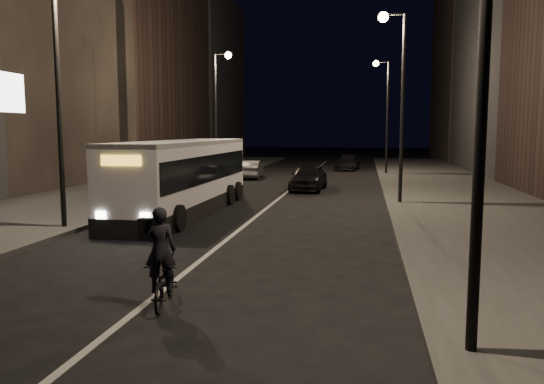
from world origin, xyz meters
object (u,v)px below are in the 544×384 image
at_px(streetlight_right_mid, 397,81).
at_px(cyclist_on_bicycle, 164,273).
at_px(streetlight_left_near, 65,64).
at_px(streetlight_left_far, 219,98).
at_px(car_near, 309,177).
at_px(car_mid, 251,169).
at_px(car_far, 348,162).
at_px(streetlight_right_far, 384,101).
at_px(city_bus, 184,174).

xyz_separation_m(streetlight_right_mid, cyclist_on_bicycle, (-4.93, -14.52, -4.73)).
xyz_separation_m(streetlight_left_near, streetlight_left_far, (0.00, 18.00, 0.00)).
relative_size(streetlight_left_near, car_near, 1.92).
distance_m(car_near, car_mid, 8.01).
xyz_separation_m(streetlight_left_far, car_far, (8.00, 10.73, -4.74)).
distance_m(streetlight_right_mid, streetlight_right_far, 16.00).
bearing_deg(streetlight_left_far, streetlight_right_far, 29.36).
distance_m(streetlight_left_far, city_bus, 14.44).
height_order(streetlight_right_far, car_near, streetlight_right_far).
bearing_deg(cyclist_on_bicycle, streetlight_left_near, 120.90).
xyz_separation_m(streetlight_right_far, streetlight_left_far, (-10.66, -6.00, 0.00)).
height_order(car_near, car_mid, car_near).
relative_size(city_bus, car_far, 2.51).
distance_m(streetlight_right_far, cyclist_on_bicycle, 31.28).
height_order(streetlight_right_far, car_mid, streetlight_right_far).
height_order(streetlight_right_far, car_far, streetlight_right_far).
relative_size(streetlight_left_far, car_near, 1.92).
bearing_deg(cyclist_on_bicycle, car_near, 77.77).
relative_size(streetlight_left_far, city_bus, 0.76).
xyz_separation_m(city_bus, car_far, (5.65, 24.46, -0.95)).
distance_m(streetlight_left_far, car_near, 9.24).
bearing_deg(cyclist_on_bicycle, streetlight_right_mid, 60.84).
xyz_separation_m(streetlight_left_near, car_near, (6.36, 13.17, -4.64)).
relative_size(streetlight_right_far, cyclist_on_bicycle, 4.25).
xyz_separation_m(streetlight_left_near, cyclist_on_bicycle, (5.73, -6.52, -4.73)).
bearing_deg(car_mid, cyclist_on_bicycle, 93.53).
xyz_separation_m(city_bus, car_mid, (-0.62, 15.44, -0.94)).
relative_size(streetlight_right_mid, cyclist_on_bicycle, 4.25).
height_order(streetlight_right_mid, streetlight_right_far, same).
relative_size(streetlight_right_mid, car_near, 1.92).
height_order(streetlight_right_mid, city_bus, streetlight_right_mid).
distance_m(streetlight_right_mid, streetlight_left_far, 14.62).
bearing_deg(streetlight_left_near, streetlight_right_mid, 36.88).
distance_m(streetlight_right_far, streetlight_left_far, 12.24).
bearing_deg(streetlight_left_far, car_mid, 44.64).
relative_size(city_bus, car_near, 2.53).
xyz_separation_m(streetlight_left_near, car_mid, (1.73, 19.71, -4.74)).
xyz_separation_m(cyclist_on_bicycle, car_far, (2.27, 35.25, -0.02)).
xyz_separation_m(streetlight_left_far, city_bus, (2.35, -13.73, -3.80)).
xyz_separation_m(car_mid, car_far, (6.27, 9.02, -0.00)).
relative_size(streetlight_left_far, car_far, 1.90).
relative_size(streetlight_right_mid, car_mid, 2.15).
xyz_separation_m(streetlight_right_far, streetlight_left_near, (-10.66, -24.00, 0.00)).
relative_size(streetlight_right_mid, city_bus, 0.76).
relative_size(streetlight_right_far, car_far, 1.90).
xyz_separation_m(streetlight_right_far, car_mid, (-8.93, -4.29, -4.74)).
bearing_deg(streetlight_left_far, car_near, -37.21).
distance_m(city_bus, cyclist_on_bicycle, 11.35).
distance_m(streetlight_left_near, streetlight_left_far, 18.00).
height_order(city_bus, car_near, city_bus).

